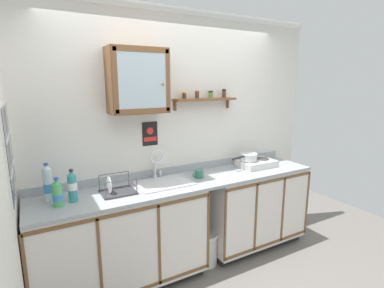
% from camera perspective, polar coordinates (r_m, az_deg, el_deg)
% --- Properties ---
extents(floor, '(6.00, 6.00, 0.00)m').
position_cam_1_polar(floor, '(3.21, 2.26, -24.94)').
color(floor, slate).
rests_on(floor, ground).
extents(back_wall, '(3.60, 0.07, 2.67)m').
position_cam_1_polar(back_wall, '(3.18, -3.55, 1.28)').
color(back_wall, silver).
rests_on(back_wall, ground).
extents(side_wall_left, '(0.05, 3.41, 2.67)m').
position_cam_1_polar(side_wall_left, '(1.98, -32.86, -7.46)').
color(side_wall_left, silver).
rests_on(side_wall_left, ground).
extents(lower_cabinet_run, '(1.57, 0.58, 0.92)m').
position_cam_1_polar(lower_cabinet_run, '(2.98, -13.46, -17.88)').
color(lower_cabinet_run, black).
rests_on(lower_cabinet_run, ground).
extents(lower_cabinet_run_right, '(1.23, 0.58, 0.92)m').
position_cam_1_polar(lower_cabinet_run_right, '(3.67, 11.54, -11.87)').
color(lower_cabinet_run_right, black).
rests_on(lower_cabinet_run_right, ground).
extents(countertop, '(2.96, 0.60, 0.03)m').
position_cam_1_polar(countertop, '(3.02, -0.84, -7.26)').
color(countertop, '#9EA3A8').
rests_on(countertop, lower_cabinet_run).
extents(backsplash, '(2.96, 0.02, 0.08)m').
position_cam_1_polar(backsplash, '(3.24, -3.20, -4.94)').
color(backsplash, '#9EA3A8').
rests_on(backsplash, countertop).
extents(sink, '(0.53, 0.41, 0.43)m').
position_cam_1_polar(sink, '(2.95, -5.62, -7.87)').
color(sink, silver).
rests_on(sink, countertop).
extents(hot_plate_stove, '(0.43, 0.29, 0.08)m').
position_cam_1_polar(hot_plate_stove, '(3.56, 12.34, -3.67)').
color(hot_plate_stove, silver).
rests_on(hot_plate_stove, countertop).
extents(saucepan, '(0.38, 0.20, 0.09)m').
position_cam_1_polar(saucepan, '(3.48, 10.85, -2.46)').
color(saucepan, silver).
rests_on(saucepan, hot_plate_stove).
extents(bottle_detergent_teal_0, '(0.07, 0.07, 0.28)m').
position_cam_1_polar(bottle_detergent_teal_0, '(2.65, -22.09, -7.60)').
color(bottle_detergent_teal_0, teal).
rests_on(bottle_detergent_teal_0, countertop).
extents(bottle_water_clear_1, '(0.07, 0.07, 0.33)m').
position_cam_1_polar(bottle_water_clear_1, '(2.73, -26.06, -7.00)').
color(bottle_water_clear_1, silver).
rests_on(bottle_water_clear_1, countertop).
extents(bottle_soda_green_2, '(0.08, 0.08, 0.24)m').
position_cam_1_polar(bottle_soda_green_2, '(2.61, -24.52, -8.76)').
color(bottle_soda_green_2, '#4CB266').
rests_on(bottle_soda_green_2, countertop).
extents(dish_rack, '(0.30, 0.25, 0.16)m').
position_cam_1_polar(dish_rack, '(2.76, -14.32, -8.65)').
color(dish_rack, '#333338').
rests_on(dish_rack, countertop).
extents(mug, '(0.13, 0.09, 0.09)m').
position_cam_1_polar(mug, '(3.08, 1.34, -5.74)').
color(mug, '#337259').
rests_on(mug, countertop).
extents(wall_cabinet, '(0.54, 0.28, 0.59)m').
position_cam_1_polar(wall_cabinet, '(2.82, -10.39, 11.90)').
color(wall_cabinet, brown).
extents(spice_shelf, '(0.73, 0.14, 0.22)m').
position_cam_1_polar(spice_shelf, '(3.22, 2.60, 8.77)').
color(spice_shelf, brown).
extents(warning_sign, '(0.16, 0.01, 0.24)m').
position_cam_1_polar(warning_sign, '(3.04, -8.11, 1.94)').
color(warning_sign, black).
extents(window, '(0.03, 0.67, 0.65)m').
position_cam_1_polar(window, '(2.35, -32.00, -1.16)').
color(window, '#262D38').
extents(trash_bin, '(0.30, 0.30, 0.35)m').
position_cam_1_polar(trash_bin, '(3.36, 2.52, -19.31)').
color(trash_bin, silver).
rests_on(trash_bin, ground).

